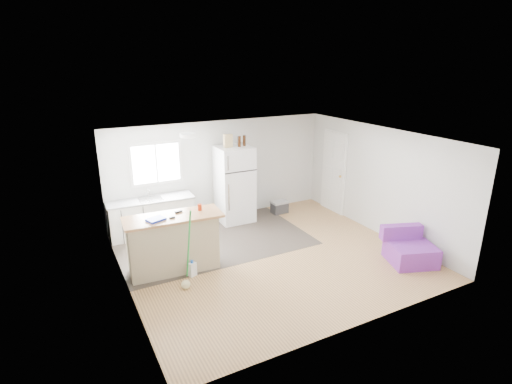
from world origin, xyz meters
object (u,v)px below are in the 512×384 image
bottle_left (239,141)px  blue_tray (156,219)px  red_cup (200,207)px  bottle_right (244,141)px  purple_seat (409,250)px  peninsula (173,243)px  cleaner_jug (192,269)px  mop (186,275)px  refrigerator (234,184)px  cooler (280,207)px  cardboard_box (228,141)px  kitchen_cabinets (152,216)px

bottle_left → blue_tray: bearing=-145.0°
red_cup → bottle_right: bearing=43.3°
purple_seat → bottle_right: size_ratio=4.15×
peninsula → bottle_right: (2.29, 1.68, 1.41)m
red_cup → bottle_left: bearing=45.1°
blue_tray → bottle_right: (2.59, 1.75, 0.86)m
purple_seat → cleaner_jug: purple_seat is taller
mop → red_cup: bearing=49.3°
bottle_left → peninsula: bearing=-142.6°
peninsula → red_cup: (0.56, 0.04, 0.59)m
refrigerator → cooler: (1.22, -0.10, -0.75)m
cooler → purple_seat: (0.89, -3.42, 0.08)m
refrigerator → red_cup: size_ratio=15.31×
cleaner_jug → cardboard_box: cardboard_box is taller
mop → cooler: bearing=31.8°
bottle_right → kitchen_cabinets: bearing=176.4°
kitchen_cabinets → bottle_left: 2.61m
blue_tray → refrigerator: bearing=37.5°
red_cup → bottle_left: 2.39m
cooler → cleaner_jug: 3.62m
kitchen_cabinets → peninsula: kitchen_cabinets is taller
purple_seat → red_cup: (-3.58, 1.84, 0.89)m
red_cup → kitchen_cabinets: bearing=106.2°
blue_tray → bottle_left: size_ratio=1.20×
kitchen_cabinets → bottle_left: size_ratio=7.62×
refrigerator → cleaner_jug: (-1.82, -2.08, -0.78)m
cooler → bottle_right: size_ratio=1.72×
blue_tray → cardboard_box: 2.95m
refrigerator → bottle_left: size_ratio=7.35×
cleaner_jug → bottle_left: (1.92, 2.00, 1.83)m
kitchen_cabinets → red_cup: size_ratio=15.88×
kitchen_cabinets → refrigerator: size_ratio=1.04×
blue_tray → cleaner_jug: bearing=-29.8°
mop → bottle_right: bearing=42.4°
cooler → bottle_left: bottle_left is taller
kitchen_cabinets → purple_seat: kitchen_cabinets is taller
red_cup → blue_tray: size_ratio=0.40×
refrigerator → bottle_left: bearing=-38.5°
peninsula → cardboard_box: size_ratio=6.00×
kitchen_cabinets → bottle_left: (2.10, -0.19, 1.53)m
cooler → blue_tray: bearing=-156.2°
kitchen_cabinets → cardboard_box: cardboard_box is taller
cooler → kitchen_cabinets: bearing=174.7°
peninsula → cooler: 3.65m
kitchen_cabinets → purple_seat: bearing=-38.5°
refrigerator → cleaner_jug: size_ratio=5.94×
peninsula → cleaner_jug: peninsula is taller
kitchen_cabinets → peninsula: (-0.04, -1.82, 0.12)m
cardboard_box → cleaner_jug: bearing=-128.9°
cooler → cleaner_jug: bearing=-148.5°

